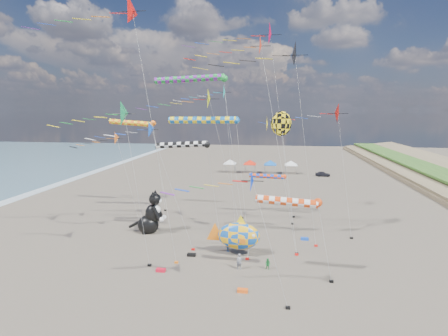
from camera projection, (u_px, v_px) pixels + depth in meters
name	position (u px, v px, depth m)	size (l,w,h in m)	color
ground	(210.00, 304.00, 27.99)	(260.00, 260.00, 0.00)	brown
delta_kite_0	(236.00, 185.00, 26.34)	(9.93, 1.90, 11.09)	#042DCD
delta_kite_1	(214.00, 94.00, 47.97)	(10.11, 2.11, 19.01)	#1DC4BC
delta_kite_2	(252.00, 47.00, 34.68)	(11.81, 2.29, 23.01)	red
delta_kite_3	(146.00, 133.00, 37.45)	(11.22, 1.92, 14.36)	blue
delta_kite_4	(267.00, 35.00, 44.21)	(14.38, 3.20, 26.57)	red
delta_kite_5	(136.00, 13.00, 32.07)	(13.06, 2.87, 25.87)	red
delta_kite_6	(286.00, 57.00, 37.06)	(13.98, 3.00, 22.73)	black
delta_kite_7	(107.00, 140.00, 43.43)	(9.10, 1.81, 12.94)	orange
delta_kite_8	(201.00, 100.00, 41.86)	(13.14, 2.69, 18.16)	#ECFF16
delta_kite_9	(333.00, 115.00, 40.29)	(11.06, 2.67, 16.45)	red
delta_kite_10	(117.00, 115.00, 32.85)	(9.59, 2.57, 16.44)	#168B4D
windsock_0	(269.00, 177.00, 50.33)	(6.71, 0.65, 6.33)	#EB4110
windsock_1	(185.00, 145.00, 41.66)	(7.94, 0.74, 11.71)	black
windsock_2	(206.00, 121.00, 37.97)	(9.13, 0.78, 14.73)	blue
windsock_3	(291.00, 202.00, 30.91)	(7.14, 0.78, 7.80)	#DD400F
windsock_4	(134.00, 123.00, 52.53)	(8.50, 0.82, 13.92)	orange
windsock_5	(193.00, 79.00, 44.03)	(10.56, 0.87, 19.75)	green
angelfish_kite	(279.00, 125.00, 37.67)	(3.74, 3.02, 15.29)	yellow
cat_inflatable	(150.00, 212.00, 44.01)	(4.10, 2.05, 5.54)	black
fish_inflatable	(238.00, 236.00, 37.17)	(5.97, 2.11, 4.47)	#1253B6
person_adult	(239.00, 262.00, 34.02)	(0.58, 0.38, 1.60)	gray
child_green	(268.00, 264.00, 33.99)	(0.57, 0.44, 1.16)	#1D7E36
child_blue	(228.00, 248.00, 38.34)	(0.54, 0.23, 0.93)	#1F55AA
kite_bag_0	(161.00, 270.00, 33.68)	(0.90, 0.44, 0.30)	red
kite_bag_1	(305.00, 239.00, 41.89)	(0.90, 0.44, 0.30)	blue
kite_bag_2	(192.00, 255.00, 37.25)	(0.90, 0.44, 0.30)	black
kite_bag_3	(243.00, 291.00, 29.86)	(0.90, 0.44, 0.30)	#FF5D15
tent_row	(260.00, 161.00, 85.86)	(19.20, 4.20, 3.80)	white
parked_car	(323.00, 174.00, 82.24)	(1.36, 3.39, 1.15)	#26262D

